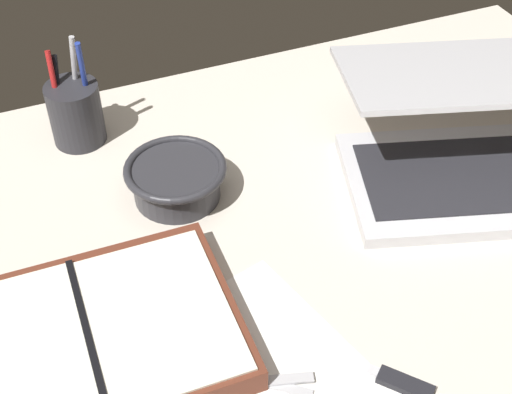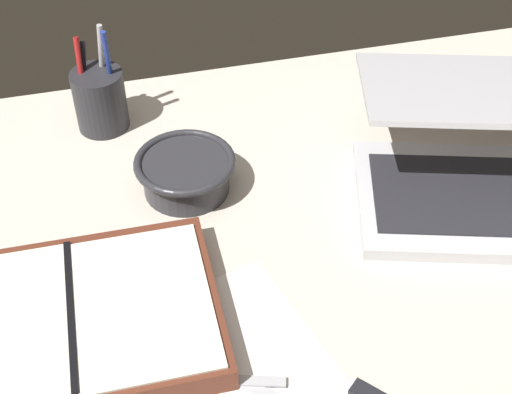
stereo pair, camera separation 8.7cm
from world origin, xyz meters
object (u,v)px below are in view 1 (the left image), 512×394
scissors (225,378)px  pen_cup (75,112)px  bowl (176,179)px  planner (90,344)px  laptop (463,143)px

scissors → pen_cup: bearing=125.1°
bowl → pen_cup: (-9.69, 17.66, 1.92)cm
pen_cup → planner: size_ratio=0.50×
pen_cup → planner: bearing=-100.1°
planner → scissors: size_ratio=2.58×
bowl → scissors: (-4.26, -30.09, -2.66)cm
pen_cup → laptop: bearing=-29.9°
laptop → bowl: size_ratio=2.88×
pen_cup → bowl: bearing=-61.3°
bowl → planner: size_ratio=0.42×
laptop → planner: 56.38cm
planner → pen_cup: bearing=81.0°
pen_cup → scissors: pen_cup is taller
laptop → bowl: laptop is taller
bowl → pen_cup: size_ratio=0.84×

